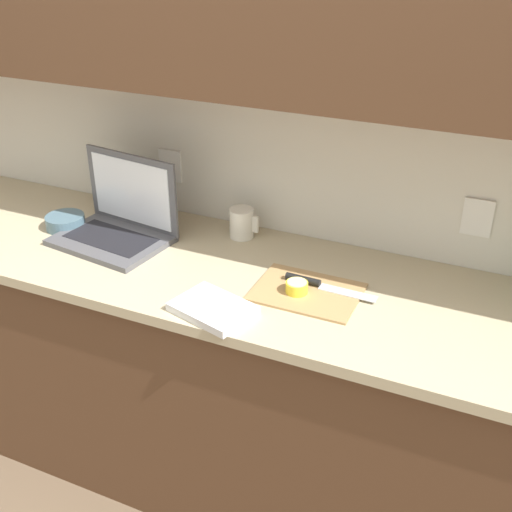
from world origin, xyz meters
TOP-DOWN VIEW (x-y plane):
  - ground_plane at (0.00, 0.00)m, footprint 12.00×12.00m
  - wall_back at (0.00, 0.25)m, footprint 5.20×0.38m
  - counter_unit at (-0.02, 0.00)m, footprint 2.51×0.65m
  - laptop at (-0.42, 0.05)m, footprint 0.41×0.32m
  - cutting_board at (0.29, -0.03)m, footprint 0.31×0.23m
  - knife at (0.30, 0.01)m, footprint 0.29×0.04m
  - lemon_half_cut at (0.27, -0.05)m, footprint 0.07×0.07m
  - measuring_cup at (-0.04, 0.23)m, footprint 0.11×0.09m
  - bowl_white at (-0.65, 0.03)m, footprint 0.14×0.14m
  - dish_towel at (0.08, -0.23)m, footprint 0.25×0.21m

SIDE VIEW (x-z plane):
  - ground_plane at x=0.00m, z-range 0.00..0.00m
  - counter_unit at x=-0.02m, z-range 0.01..0.90m
  - cutting_board at x=0.29m, z-range 0.89..0.90m
  - dish_towel at x=0.08m, z-range 0.89..0.92m
  - knife at x=0.30m, z-range 0.90..0.92m
  - bowl_white at x=-0.65m, z-range 0.89..0.94m
  - lemon_half_cut at x=0.27m, z-range 0.90..0.93m
  - measuring_cup at x=-0.04m, z-range 0.89..1.00m
  - laptop at x=-0.42m, z-range 0.82..1.10m
  - wall_back at x=0.00m, z-range 0.26..2.86m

